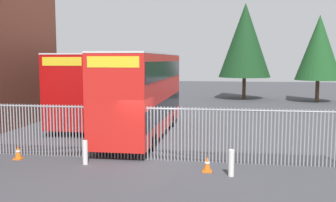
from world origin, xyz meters
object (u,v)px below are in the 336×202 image
bollard_near_left (85,152)px  traffic_cone_by_gate (207,164)px  traffic_cone_mid_forecourt (18,152)px  double_decker_bus_near_gate (143,91)px  double_decker_bus_behind_fence_left (98,85)px  bollard_center_front (231,163)px

bollard_near_left → traffic_cone_by_gate: (4.78, -0.27, -0.19)m
traffic_cone_by_gate → traffic_cone_mid_forecourt: (-7.80, 0.58, 0.00)m
double_decker_bus_near_gate → double_decker_bus_behind_fence_left: bearing=134.7°
double_decker_bus_near_gate → bollard_center_front: 8.35m
double_decker_bus_behind_fence_left → bollard_near_left: (2.92, -9.95, -1.95)m
bollard_near_left → traffic_cone_by_gate: size_ratio=1.61×
bollard_near_left → traffic_cone_mid_forecourt: size_ratio=1.61×
bollard_center_front → traffic_cone_by_gate: 0.96m
double_decker_bus_behind_fence_left → bollard_center_front: double_decker_bus_behind_fence_left is taller
double_decker_bus_behind_fence_left → traffic_cone_mid_forecourt: size_ratio=18.32×
traffic_cone_mid_forecourt → traffic_cone_by_gate: bearing=-4.2°
bollard_near_left → bollard_center_front: (5.64, -0.67, 0.00)m
traffic_cone_by_gate → double_decker_bus_near_gate: bearing=121.1°
double_decker_bus_near_gate → bollard_near_left: size_ratio=11.38×
bollard_center_front → traffic_cone_mid_forecourt: 8.71m
double_decker_bus_behind_fence_left → bollard_center_front: size_ratio=11.38×
double_decker_bus_near_gate → traffic_cone_mid_forecourt: size_ratio=18.32×
double_decker_bus_near_gate → traffic_cone_by_gate: (3.78, -6.27, -2.13)m
traffic_cone_mid_forecourt → double_decker_bus_behind_fence_left: bearing=89.4°
bollard_center_front → traffic_cone_mid_forecourt: bearing=173.6°
double_decker_bus_behind_fence_left → bollard_center_front: bearing=-51.1°
double_decker_bus_behind_fence_left → bollard_center_front: (8.56, -10.62, -1.95)m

